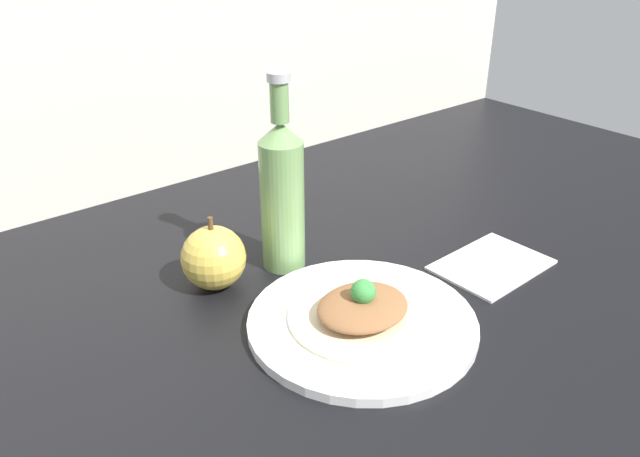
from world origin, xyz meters
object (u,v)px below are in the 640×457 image
plate (362,321)px  plated_food (363,309)px  cider_bottle (282,192)px  apple (214,258)px

plate → plated_food: (0.00, 0.00, 1.88)cm
cider_bottle → plate: bearing=-94.7°
plated_food → apple: 21.88cm
plate → plated_food: 1.88cm
apple → plated_food: bearing=-64.9°
plate → apple: bearing=115.1°
cider_bottle → plated_food: bearing=-94.7°
cider_bottle → apple: bearing=173.3°
plated_food → cider_bottle: size_ratio=0.66×
plate → cider_bottle: size_ratio=1.02×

